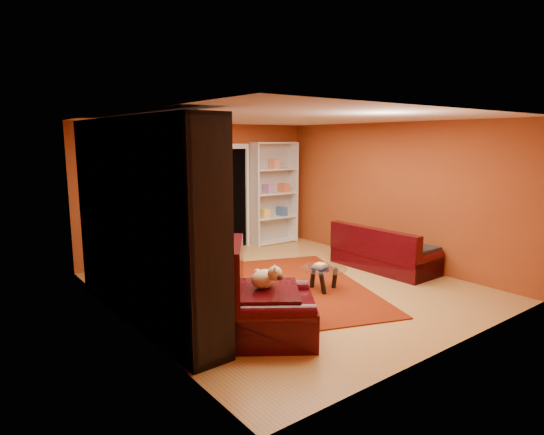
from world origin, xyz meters
TOP-DOWN VIEW (x-y plane):
  - floor at (0.00, 0.00)m, footprint 5.00×5.50m
  - ceiling at (0.00, 0.00)m, footprint 5.00×5.50m
  - wall_back at (0.00, 2.77)m, footprint 5.00×0.05m
  - wall_left at (-2.52, 0.00)m, footprint 0.05×5.50m
  - wall_right at (2.52, 0.00)m, footprint 0.05×5.50m
  - doorway at (0.60, 2.73)m, footprint 1.06×0.60m
  - rug at (-0.30, 0.03)m, footprint 3.82×4.10m
  - media_unit at (-2.27, 0.10)m, footprint 0.63×3.35m
  - christmas_tree at (-1.32, 2.15)m, footprint 1.13×1.13m
  - gift_box_teal at (-1.65, 1.78)m, footprint 0.40×0.40m
  - gift_box_green at (-0.69, 2.08)m, footprint 0.31×0.31m
  - gift_box_red at (-1.13, 2.32)m, footprint 0.20×0.20m
  - white_bookshelf at (1.71, 2.57)m, footprint 1.07×0.42m
  - armchair at (-1.32, -1.27)m, footprint 1.63×1.63m
  - dog at (-1.33, -1.20)m, footprint 0.48×0.50m
  - sofa at (2.02, -0.26)m, footprint 0.87×1.87m
  - coffee_table at (0.31, -0.49)m, footprint 0.85×0.85m
  - acrylic_chair at (-0.48, 1.26)m, footprint 0.44×0.48m

SIDE VIEW (x-z plane):
  - floor at x=0.00m, z-range -0.05..0.00m
  - rug at x=-0.30m, z-range 0.00..0.02m
  - gift_box_red at x=-1.13m, z-range 0.00..0.20m
  - gift_box_green at x=-0.69m, z-range 0.00..0.25m
  - gift_box_teal at x=-1.65m, z-range 0.00..0.33m
  - coffee_table at x=0.31m, z-range -0.04..0.41m
  - sofa at x=2.02m, z-range 0.00..0.80m
  - acrylic_chair at x=-0.48m, z-range 0.00..0.82m
  - armchair at x=-1.32m, z-range 0.00..0.91m
  - dog at x=-1.33m, z-range 0.53..0.83m
  - christmas_tree at x=-1.32m, z-range -0.03..1.70m
  - doorway at x=0.60m, z-range -0.03..2.13m
  - white_bookshelf at x=1.71m, z-range -0.03..2.26m
  - media_unit at x=-2.27m, z-range 0.00..2.55m
  - wall_back at x=0.00m, z-range 0.00..2.60m
  - wall_left at x=-2.52m, z-range 0.00..2.60m
  - wall_right at x=2.52m, z-range 0.00..2.60m
  - ceiling at x=0.00m, z-range 2.60..2.65m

